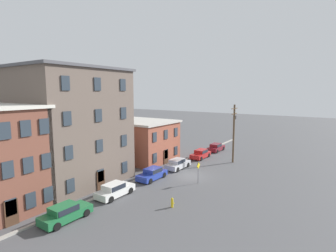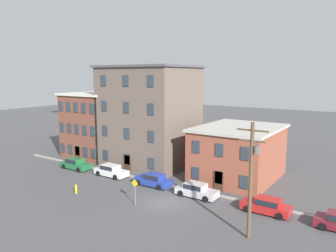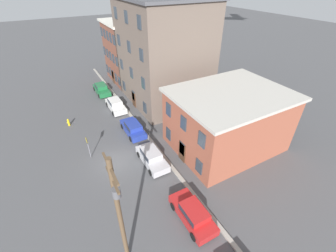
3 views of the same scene
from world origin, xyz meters
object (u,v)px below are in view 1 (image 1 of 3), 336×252
at_px(car_white, 115,189).
at_px(fire_hydrant, 172,202).
at_px(car_green, 65,212).
at_px(car_maroon, 216,147).
at_px(car_silver, 178,163).
at_px(utility_pole, 234,130).
at_px(car_blue, 152,173).
at_px(car_red, 201,154).
at_px(caution_sign, 198,169).

bearing_deg(car_white, fire_hydrant, -80.17).
height_order(car_white, fire_hydrant, car_white).
xyz_separation_m(car_green, car_maroon, (32.03, 0.06, 0.00)).
xyz_separation_m(car_silver, car_maroon, (13.56, -0.04, 0.00)).
relative_size(car_white, car_silver, 1.00).
relative_size(car_maroon, utility_pole, 0.49).
height_order(car_silver, fire_hydrant, car_silver).
distance_m(car_blue, fire_hydrant, 8.54).
height_order(car_green, car_white, same).
bearing_deg(car_maroon, car_blue, 179.17).
bearing_deg(utility_pole, car_green, 168.42).
bearing_deg(utility_pole, car_white, 164.13).
bearing_deg(utility_pole, car_silver, 144.58).
height_order(car_blue, fire_hydrant, car_blue).
relative_size(car_red, utility_pole, 0.49).
bearing_deg(fire_hydrant, utility_pole, 2.57).
xyz_separation_m(car_white, car_maroon, (25.86, -0.26, 0.00)).
xyz_separation_m(car_green, car_white, (6.17, 0.32, 0.00)).
distance_m(car_green, car_maroon, 32.03).
distance_m(car_silver, fire_hydrant, 12.83).
height_order(car_red, car_maroon, same).
bearing_deg(car_green, car_blue, 1.55).
height_order(car_maroon, caution_sign, caution_sign).
bearing_deg(car_maroon, car_green, -179.88).
distance_m(car_red, fire_hydrant, 19.56).
height_order(car_white, car_maroon, same).
distance_m(car_red, car_maroon, 6.21).
height_order(car_green, car_blue, same).
distance_m(car_green, caution_sign, 15.57).
bearing_deg(utility_pole, car_blue, 156.90).
bearing_deg(caution_sign, car_blue, 108.58).
distance_m(caution_sign, fire_hydrant, 7.52).
bearing_deg(car_red, car_silver, 179.99).
bearing_deg(car_red, car_white, 179.35).
bearing_deg(car_maroon, fire_hydrant, -165.78).
bearing_deg(car_red, fire_hydrant, -161.20).
relative_size(car_green, fire_hydrant, 4.58).
bearing_deg(caution_sign, car_white, 146.89).
xyz_separation_m(car_green, car_blue, (12.78, 0.34, 0.00)).
bearing_deg(utility_pole, caution_sign, 179.22).
bearing_deg(car_red, car_green, -179.77).
distance_m(car_green, car_white, 6.18).
bearing_deg(fire_hydrant, car_green, 139.65).
bearing_deg(car_silver, car_maroon, -0.16).
bearing_deg(car_green, fire_hydrant, -40.35).
xyz_separation_m(car_green, utility_pole, (26.15, -5.36, 4.35)).
distance_m(car_white, car_blue, 6.61).
bearing_deg(fire_hydrant, caution_sign, 7.78).
bearing_deg(car_silver, utility_pole, -35.42).
relative_size(car_silver, utility_pole, 0.49).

